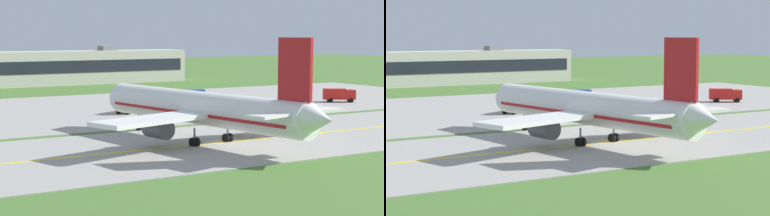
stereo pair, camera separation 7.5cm
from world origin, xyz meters
TOP-DOWN VIEW (x-y plane):
  - ground_plane at (0.00, 0.00)m, footprint 500.00×500.00m
  - taxiway_strip at (0.00, 0.00)m, footprint 240.00×28.00m
  - apron_pad at (10.00, 42.00)m, footprint 140.00×52.00m
  - taxiway_centreline at (0.00, 0.00)m, footprint 220.00×0.60m
  - airplane_lead at (-1.58, 1.27)m, footprint 32.21×39.60m
  - service_truck_baggage at (4.29, 33.18)m, footprint 6.23×4.74m
  - service_truck_fuel at (18.18, 25.06)m, footprint 5.11×6.10m
  - service_truck_catering at (45.98, 28.97)m, footprint 6.11×5.07m
  - service_truck_pushback at (20.45, 41.88)m, footprint 6.34×3.73m
  - terminal_building at (15.40, 98.85)m, footprint 69.82×9.30m

SIDE VIEW (x-z plane):
  - ground_plane at x=0.00m, z-range 0.00..0.00m
  - taxiway_strip at x=0.00m, z-range 0.00..0.10m
  - apron_pad at x=10.00m, z-range 0.00..0.10m
  - taxiway_centreline at x=0.00m, z-range 0.10..0.11m
  - service_truck_baggage at x=4.29m, z-range 0.23..2.83m
  - service_truck_catering at x=45.98m, z-range 0.23..2.83m
  - service_truck_pushback at x=20.45m, z-range 0.23..2.83m
  - service_truck_fuel at x=18.18m, z-range 0.21..2.86m
  - airplane_lead at x=-1.58m, z-range -2.22..10.48m
  - terminal_building at x=15.40m, z-range -0.58..9.16m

